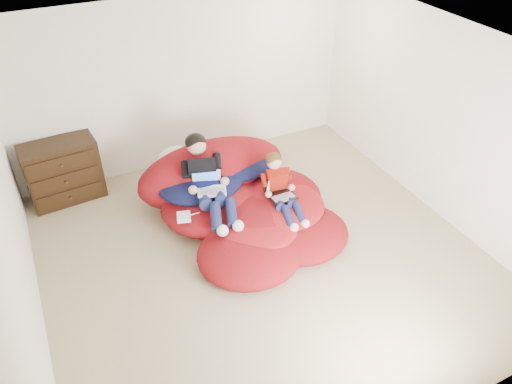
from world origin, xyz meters
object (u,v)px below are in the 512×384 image
(older_boy, at_px, (207,176))
(laptop_white, at_px, (209,184))
(younger_boy, at_px, (280,186))
(laptop_black, at_px, (280,191))
(dresser, at_px, (63,172))
(beanbag_pile, at_px, (241,202))

(older_boy, relative_size, laptop_white, 2.76)
(younger_boy, distance_m, laptop_black, 0.07)
(older_boy, bearing_deg, laptop_black, -31.80)
(younger_boy, height_order, laptop_white, younger_boy)
(dresser, bearing_deg, beanbag_pile, -36.77)
(older_boy, xyz_separation_m, younger_boy, (0.78, -0.47, -0.08))
(dresser, distance_m, older_boy, 2.09)
(older_boy, distance_m, laptop_white, 0.11)
(beanbag_pile, height_order, laptop_black, beanbag_pile)
(dresser, bearing_deg, laptop_black, -37.71)
(older_boy, relative_size, younger_boy, 1.45)
(beanbag_pile, relative_size, older_boy, 1.97)
(older_boy, bearing_deg, laptop_white, -90.00)
(laptop_white, xyz_separation_m, laptop_black, (0.78, -0.40, -0.08))
(dresser, bearing_deg, younger_boy, -37.55)
(beanbag_pile, height_order, younger_boy, younger_boy)
(older_boy, distance_m, laptop_black, 0.93)
(younger_boy, height_order, laptop_black, younger_boy)
(beanbag_pile, bearing_deg, dresser, 143.23)
(dresser, height_order, beanbag_pile, dresser)
(younger_boy, xyz_separation_m, laptop_white, (-0.78, 0.39, 0.02))
(dresser, distance_m, laptop_black, 2.99)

